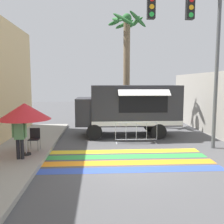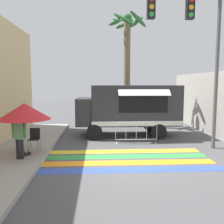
% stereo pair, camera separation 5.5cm
% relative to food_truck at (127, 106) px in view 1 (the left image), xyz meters
% --- Properties ---
extents(ground_plane, '(60.00, 60.00, 0.00)m').
position_rel_food_truck_xyz_m(ground_plane, '(-0.50, -4.89, -1.63)').
color(ground_plane, '#4C4C4F').
extents(crosswalk_painted, '(6.40, 2.84, 0.01)m').
position_rel_food_truck_xyz_m(crosswalk_painted, '(-0.50, -4.39, -1.63)').
color(crosswalk_painted, '#334FB2').
rests_on(crosswalk_painted, ground_plane).
extents(food_truck, '(5.52, 2.71, 2.77)m').
position_rel_food_truck_xyz_m(food_truck, '(0.00, 0.00, 0.00)').
color(food_truck, '#2D2D33').
rests_on(food_truck, ground_plane).
extents(traffic_signal_pole, '(3.83, 0.29, 6.86)m').
position_rel_food_truck_xyz_m(traffic_signal_pole, '(2.40, -2.93, 3.27)').
color(traffic_signal_pole, '#515456').
rests_on(traffic_signal_pole, ground_plane).
extents(patio_umbrella, '(1.95, 1.95, 1.99)m').
position_rel_food_truck_xyz_m(patio_umbrella, '(-4.35, -4.06, 0.20)').
color(patio_umbrella, black).
rests_on(patio_umbrella, sidewalk_left).
extents(folding_chair, '(0.41, 0.41, 0.89)m').
position_rel_food_truck_xyz_m(folding_chair, '(-4.21, -3.34, -0.94)').
color(folding_chair, '#4C4C51').
rests_on(folding_chair, sidewalk_left).
extents(vendor_person, '(0.53, 0.21, 1.56)m').
position_rel_food_truck_xyz_m(vendor_person, '(-4.42, -4.59, -0.60)').
color(vendor_person, black).
rests_on(vendor_person, sidewalk_left).
extents(barricade_front, '(2.02, 0.44, 1.04)m').
position_rel_food_truck_xyz_m(barricade_front, '(0.24, -1.85, -1.12)').
color(barricade_front, '#B7BABF').
rests_on(barricade_front, ground_plane).
extents(palm_tree, '(2.64, 2.60, 7.33)m').
position_rel_food_truck_xyz_m(palm_tree, '(0.31, 2.93, 3.17)').
color(palm_tree, '#7A664C').
rests_on(palm_tree, ground_plane).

